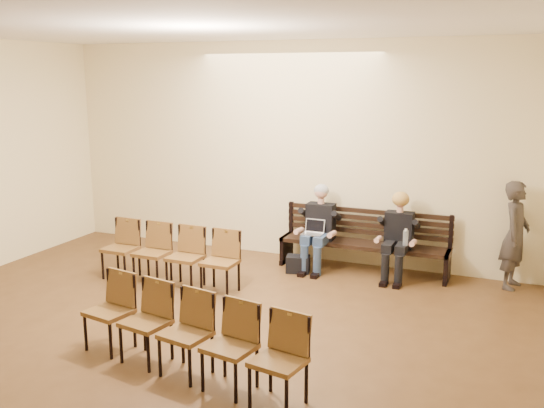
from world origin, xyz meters
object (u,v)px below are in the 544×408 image
(laptop, at_px, (312,236))
(seated_man, at_px, (319,228))
(chair_row_back, at_px, (186,335))
(bag, at_px, (298,264))
(passerby, at_px, (516,227))
(seated_woman, at_px, (397,240))
(water_bottle, at_px, (405,246))
(chair_row_front, at_px, (168,256))
(bench, at_px, (363,257))

(laptop, bearing_deg, seated_man, 72.79)
(seated_man, height_order, chair_row_back, seated_man)
(bag, relative_size, passerby, 0.20)
(seated_woman, height_order, water_bottle, seated_woman)
(seated_woman, relative_size, chair_row_front, 0.55)
(seated_man, height_order, chair_row_front, seated_man)
(seated_man, height_order, water_bottle, seated_man)
(bench, height_order, seated_woman, seated_woman)
(passerby, relative_size, chair_row_back, 0.67)
(bench, distance_m, water_bottle, 0.85)
(seated_man, relative_size, seated_woman, 1.09)
(seated_woman, relative_size, water_bottle, 4.72)
(laptop, height_order, bag, laptop)
(seated_man, height_order, seated_woman, seated_man)
(water_bottle, bearing_deg, bench, 153.83)
(bench, bearing_deg, chair_row_back, -101.89)
(bench, bearing_deg, laptop, -156.66)
(laptop, distance_m, chair_row_front, 2.19)
(water_bottle, xyz_separation_m, chair_row_back, (-1.52, -3.57, -0.15))
(bench, relative_size, bag, 7.43)
(laptop, distance_m, chair_row_back, 3.60)
(seated_woman, distance_m, laptop, 1.28)
(laptop, height_order, chair_row_back, chair_row_back)
(chair_row_front, bearing_deg, chair_row_back, -53.60)
(bag, height_order, passerby, passerby)
(seated_woman, bearing_deg, passerby, 7.84)
(seated_man, xyz_separation_m, bag, (-0.22, -0.32, -0.51))
(laptop, relative_size, chair_row_front, 0.14)
(seated_man, relative_size, bag, 3.66)
(laptop, distance_m, passerby, 2.91)
(seated_woman, bearing_deg, bench, 167.48)
(passerby, bearing_deg, bag, 111.19)
(bag, bearing_deg, seated_man, 55.49)
(bench, bearing_deg, seated_woman, -12.52)
(laptop, height_order, water_bottle, water_bottle)
(seated_man, bearing_deg, bench, 9.99)
(bench, xyz_separation_m, seated_man, (-0.68, -0.12, 0.41))
(laptop, bearing_deg, chair_row_back, -97.29)
(water_bottle, bearing_deg, bag, -176.60)
(seated_woman, bearing_deg, chair_row_front, -152.22)
(bench, xyz_separation_m, passerby, (2.14, 0.10, 0.66))
(chair_row_back, bearing_deg, bench, 88.10)
(water_bottle, relative_size, chair_row_back, 0.09)
(bench, height_order, laptop, laptop)
(water_bottle, distance_m, bag, 1.66)
(seated_woman, xyz_separation_m, water_bottle, (0.16, -0.22, -0.01))
(seated_man, distance_m, water_bottle, 1.40)
(water_bottle, distance_m, passerby, 1.54)
(seated_woman, distance_m, bag, 1.54)
(seated_man, distance_m, passerby, 2.84)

